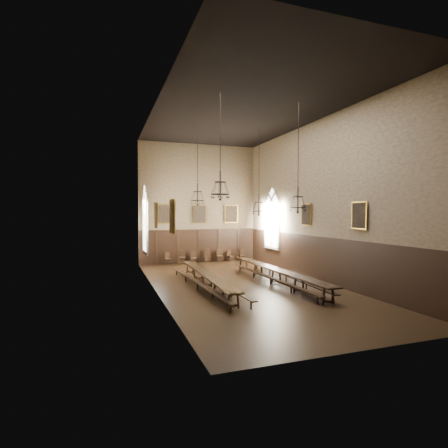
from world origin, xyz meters
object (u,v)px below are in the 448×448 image
table_right (276,276)px  bench_left_outer (197,284)px  chair_1 (168,261)px  chandelier_back_right (259,205)px  bench_right_outer (286,277)px  chandelier_back_left (198,195)px  chair_3 (194,260)px  bench_right_inner (270,280)px  chandelier_front_left (220,187)px  table_left (207,280)px  chair_4 (207,259)px  chair_5 (220,258)px  chair_6 (230,258)px  bench_left_inner (216,283)px  chair_7 (243,257)px  chandelier_front_right (298,200)px

table_right → bench_left_outer: bearing=-178.3°
chair_1 → chandelier_back_right: 8.71m
chandelier_back_right → bench_right_outer: bearing=-73.1°
bench_right_outer → chandelier_back_left: bearing=151.7°
table_right → chair_3: chair_3 is taller
bench_right_inner → chandelier_back_left: (-3.29, 2.61, 4.56)m
chair_1 → chandelier_front_left: size_ratio=0.19×
bench_right_inner → table_left: bearing=171.9°
chair_4 → chair_5: size_ratio=1.03×
table_right → chair_6: 8.55m
bench_left_inner → bench_right_outer: 4.07m
chair_3 → chair_7: chair_7 is taller
chair_7 → bench_right_inner: bearing=-93.7°
chair_3 → chandelier_back_right: size_ratio=0.17×
chair_3 → chandelier_back_right: 7.88m
chandelier_front_left → chair_3: bearing=82.1°
table_left → bench_right_inner: table_left is taller
chandelier_back_left → chair_1: bearing=95.8°
chair_1 → chandelier_back_left: 7.72m
bench_left_outer → bench_right_inner: bearing=-1.6°
table_left → bench_left_inner: bearing=-37.3°
bench_left_outer → bench_right_inner: size_ratio=1.02×
bench_right_inner → chair_6: chair_6 is taller
bench_left_outer → chair_4: chair_4 is taller
chair_4 → chair_7: bearing=6.9°
table_right → chair_6: bearing=86.9°
chair_3 → chandelier_front_right: size_ratio=0.17×
bench_left_inner → chandelier_back_left: (-0.30, 2.41, 4.56)m
table_right → chandelier_front_left: chandelier_front_left is taller
bench_right_outer → chair_6: size_ratio=10.93×
bench_left_outer → chandelier_back_left: size_ratio=2.01×
chair_7 → chair_6: bearing=-170.9°
bench_left_inner → bench_right_outer: bearing=0.8°
chair_4 → chair_6: bearing=7.4°
chair_5 → chair_6: chair_5 is taller
bench_right_outer → chair_3: size_ratio=11.19×
table_right → chair_3: (-2.46, 8.49, -0.13)m
chandelier_back_left → chandelier_front_right: (3.67, -4.68, -0.40)m
table_left → chandelier_front_right: 6.09m
chandelier_back_right → chair_1: bearing=124.1°
chair_1 → chandelier_back_right: bearing=-73.4°
bench_right_inner → chair_1: 9.63m
bench_right_outer → chair_5: size_ratio=9.62×
bench_right_outer → chair_4: 8.72m
bench_right_outer → chandelier_back_right: (-0.65, 2.14, 3.99)m
table_right → chair_3: bearing=106.2°
chair_5 → table_right: bearing=-84.5°
table_right → bench_left_inner: size_ratio=1.12×
chair_7 → chair_5: bearing=-168.6°
chandelier_back_left → chandelier_front_left: same height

